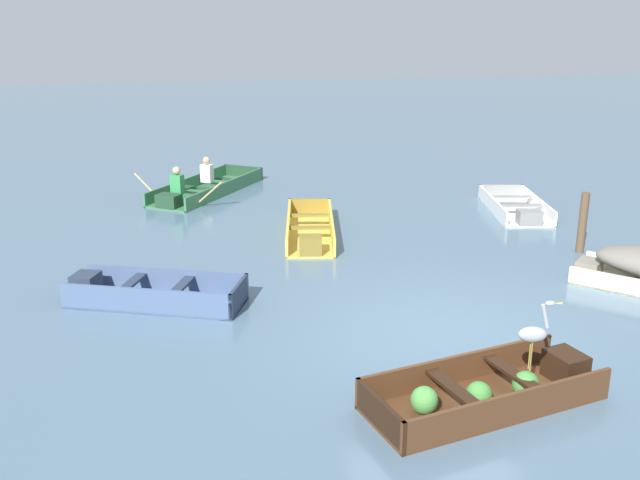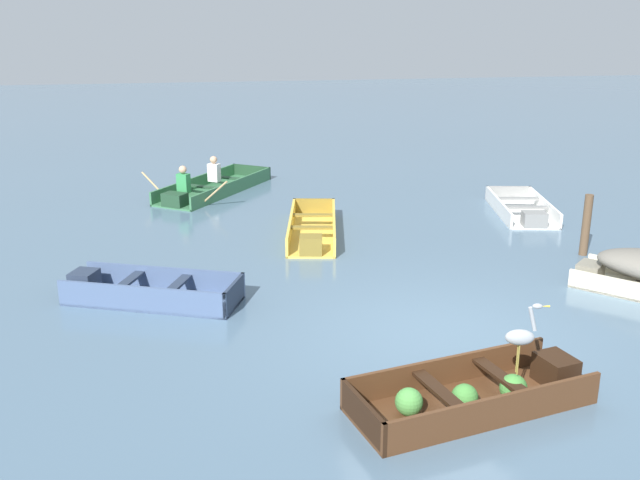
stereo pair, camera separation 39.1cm
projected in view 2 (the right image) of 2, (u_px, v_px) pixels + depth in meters
ground_plane at (444, 337)px, 9.70m from camera, size 80.00×80.00×0.00m
dinghy_dark_varnish_foreground at (477, 393)px, 7.96m from camera, size 2.88×1.58×0.38m
skiff_yellow_mid_moored at (312, 230)px, 14.06m from camera, size 1.47×3.09×0.37m
skiff_slate_blue_far_moored at (145, 292)px, 10.89m from camera, size 2.79×1.84×0.41m
skiff_white_outer_moored at (522, 210)px, 15.59m from camera, size 1.55×2.70×0.33m
rowboat_green_with_crew at (210, 187)px, 17.44m from camera, size 3.26×3.64×0.90m
heron_on_dinghy at (521, 335)px, 7.78m from camera, size 0.46×0.21×0.84m
mooring_post at (586, 225)px, 12.86m from camera, size 0.15×0.15×1.13m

